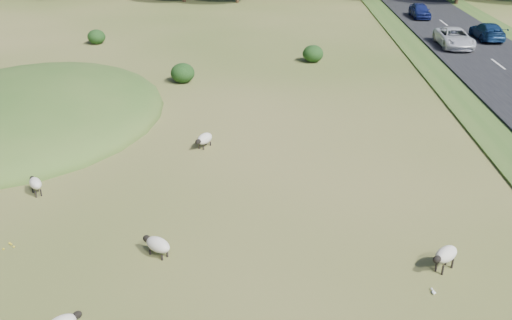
{
  "coord_description": "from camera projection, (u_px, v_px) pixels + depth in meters",
  "views": [
    {
      "loc": [
        2.85,
        -19.66,
        11.91
      ],
      "look_at": [
        2.0,
        4.0,
        1.0
      ],
      "focal_mm": 40.0,
      "sensor_mm": 36.0,
      "label": 1
    }
  ],
  "objects": [
    {
      "name": "mound",
      "position": [
        28.0,
        116.0,
        34.2
      ],
      "size": [
        16.0,
        20.0,
        4.0
      ],
      "primitive_type": "ellipsoid",
      "color": "#33561E",
      "rests_on": "ground"
    },
    {
      "name": "road",
      "position": [
        474.0,
        47.0,
        49.44
      ],
      "size": [
        8.0,
        150.0,
        0.25
      ],
      "primitive_type": "cube",
      "color": "black",
      "rests_on": "ground"
    },
    {
      "name": "ground",
      "position": [
        236.0,
        79.0,
        41.07
      ],
      "size": [
        160.0,
        160.0,
        0.0
      ],
      "primitive_type": "plane",
      "color": "#39541A",
      "rests_on": "ground"
    },
    {
      "name": "car_3",
      "position": [
        488.0,
        31.0,
        51.37
      ],
      "size": [
        2.06,
        5.07,
        1.47
      ],
      "primitive_type": "imported",
      "rotation": [
        0.0,
        0.0,
        3.14
      ],
      "color": "navy",
      "rests_on": "road"
    },
    {
      "name": "sheep_4",
      "position": [
        445.0,
        255.0,
        19.78
      ],
      "size": [
        1.2,
        1.15,
        0.91
      ],
      "rotation": [
        0.0,
        0.0,
        3.89
      ],
      "color": "beige",
      "rests_on": "ground"
    },
    {
      "name": "sheep_2",
      "position": [
        204.0,
        139.0,
        29.7
      ],
      "size": [
        1.01,
        1.35,
        0.76
      ],
      "rotation": [
        0.0,
        0.0,
        4.23
      ],
      "color": "beige",
      "rests_on": "ground"
    },
    {
      "name": "shrubs",
      "position": [
        199.0,
        54.0,
        44.98
      ],
      "size": [
        20.59,
        12.99,
        1.38
      ],
      "color": "black",
      "rests_on": "ground"
    },
    {
      "name": "sheep_1",
      "position": [
        157.0,
        244.0,
        20.69
      ],
      "size": [
        1.28,
        1.06,
        0.74
      ],
      "rotation": [
        0.0,
        0.0,
        2.53
      ],
      "color": "beige",
      "rests_on": "ground"
    },
    {
      "name": "car_7",
      "position": [
        454.0,
        38.0,
        48.8
      ],
      "size": [
        2.53,
        5.5,
        1.53
      ],
      "primitive_type": "imported",
      "color": "white",
      "rests_on": "road"
    },
    {
      "name": "car_1",
      "position": [
        420.0,
        11.0,
        60.66
      ],
      "size": [
        1.76,
        4.36,
        1.49
      ],
      "primitive_type": "imported",
      "color": "navy",
      "rests_on": "road"
    },
    {
      "name": "sheep_0",
      "position": [
        35.0,
        183.0,
        24.95
      ],
      "size": [
        0.92,
        1.07,
        0.78
      ],
      "rotation": [
        0.0,
        0.0,
        2.21
      ],
      "color": "beige",
      "rests_on": "ground"
    }
  ]
}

